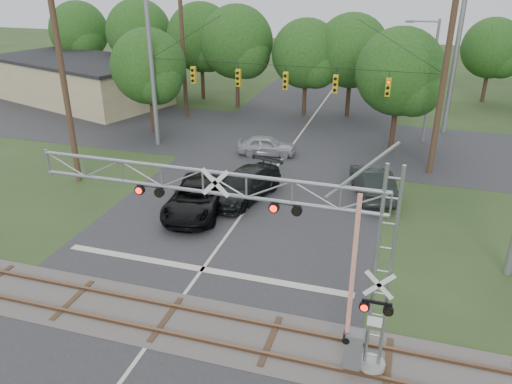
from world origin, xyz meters
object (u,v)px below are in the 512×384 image
(traffic_signal_span, at_px, (300,75))
(sedan_silver, at_px, (267,145))
(pickup_black, at_px, (197,198))
(streetlight, at_px, (429,76))
(commercial_building, at_px, (80,80))
(car_dark, at_px, (245,185))
(crossing_gantry, at_px, (271,234))

(traffic_signal_span, relative_size, sedan_silver, 4.87)
(pickup_black, bearing_deg, streetlight, 45.70)
(traffic_signal_span, distance_m, sedan_silver, 5.46)
(commercial_building, distance_m, streetlight, 31.77)
(car_dark, bearing_deg, pickup_black, -114.50)
(car_dark, bearing_deg, crossing_gantry, -53.38)
(pickup_black, xyz_separation_m, streetlight, (11.32, 15.54, 4.06))
(sedan_silver, xyz_separation_m, commercial_building, (-21.28, 9.47, 1.34))
(commercial_building, relative_size, streetlight, 2.20)
(pickup_black, xyz_separation_m, car_dark, (1.89, 2.33, -0.01))
(traffic_signal_span, height_order, sedan_silver, traffic_signal_span)
(traffic_signal_span, bearing_deg, pickup_black, -109.71)
(sedan_silver, bearing_deg, traffic_signal_span, -102.69)
(streetlight, bearing_deg, pickup_black, -126.06)
(car_dark, distance_m, streetlight, 16.74)
(traffic_signal_span, bearing_deg, commercial_building, 157.70)
(streetlight, bearing_deg, commercial_building, 173.77)
(car_dark, xyz_separation_m, commercial_building, (-22.02, 16.65, 1.22))
(crossing_gantry, height_order, sedan_silver, crossing_gantry)
(sedan_silver, bearing_deg, car_dark, 177.45)
(crossing_gantry, distance_m, commercial_building, 38.70)
(pickup_black, xyz_separation_m, commercial_building, (-20.13, 18.98, 1.21))
(commercial_building, bearing_deg, car_dark, -19.08)
(crossing_gantry, bearing_deg, traffic_signal_span, 99.66)
(car_dark, height_order, streetlight, streetlight)
(sedan_silver, distance_m, streetlight, 12.55)
(pickup_black, bearing_deg, sedan_silver, 74.88)
(traffic_signal_span, bearing_deg, streetlight, 37.88)
(traffic_signal_span, height_order, streetlight, traffic_signal_span)
(pickup_black, bearing_deg, commercial_building, 128.45)
(commercial_building, xyz_separation_m, streetlight, (31.45, -3.43, 2.85))
(car_dark, relative_size, commercial_building, 0.29)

